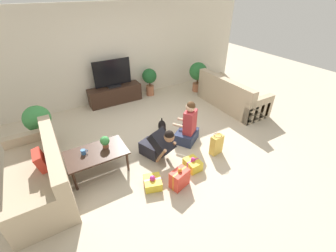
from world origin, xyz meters
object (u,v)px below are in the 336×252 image
object	(u,v)px
potted_plant_corner_left	(38,122)
mug	(83,152)
gift_box_a	(193,164)
tv	(113,75)
potted_plant_back_right	(149,78)
coffee_table	(97,154)
gift_bag_a	(216,145)
tabletop_plant	(105,141)
person_sitting	(188,127)
gift_box_b	(153,182)
dog	(162,127)
tv_console	(115,95)
sofa_right	(231,96)
sofa_left	(41,175)
gift_box_c	(179,178)
potted_plant_corner_right	(198,73)
person_kneeling	(158,145)

from	to	relation	value
potted_plant_corner_left	mug	xyz separation A→B (m)	(0.58, -1.32, -0.08)
gift_box_a	mug	bearing A→B (deg)	152.37
tv	potted_plant_back_right	distance (m)	1.13
coffee_table	gift_bag_a	size ratio (longest dim) A/B	2.37
tv	tabletop_plant	bearing A→B (deg)	-112.60
person_sitting	potted_plant_corner_left	bearing A→B (deg)	-61.56
gift_box_b	mug	size ratio (longest dim) A/B	3.25
potted_plant_corner_left	gift_box_b	xyz separation A→B (m)	(1.45, -2.23, -0.48)
dog	gift_box_a	world-z (taller)	dog
tv_console	gift_bag_a	xyz separation A→B (m)	(0.96, -3.27, -0.03)
potted_plant_back_right	person_sitting	distance (m)	2.61
potted_plant_back_right	gift_box_a	xyz separation A→B (m)	(-0.81, -3.35, -0.43)
dog	gift_bag_a	world-z (taller)	gift_bag_a
gift_box_a	dog	bearing A→B (deg)	88.01
potted_plant_back_right	tabletop_plant	xyz separation A→B (m)	(-2.13, -2.45, 0.03)
tv	potted_plant_corner_left	distance (m)	2.35
person_sitting	gift_bag_a	distance (m)	0.71
sofa_right	potted_plant_corner_left	xyz separation A→B (m)	(-4.69, 0.70, 0.26)
sofa_left	potted_plant_corner_left	xyz separation A→B (m)	(0.15, 1.34, 0.26)
potted_plant_corner_left	gift_box_a	world-z (taller)	potted_plant_corner_left
sofa_right	gift_box_c	bearing A→B (deg)	121.58
sofa_right	coffee_table	distance (m)	3.98
coffee_table	potted_plant_corner_right	distance (m)	4.28
potted_plant_back_right	person_kneeling	bearing A→B (deg)	-113.73
dog	potted_plant_corner_right	bearing A→B (deg)	64.43
mug	gift_box_a	bearing A→B (deg)	-27.63
person_sitting	mug	distance (m)	2.15
tv	potted_plant_back_right	size ratio (longest dim) A/B	1.25
tabletop_plant	gift_box_b	bearing A→B (deg)	-62.16
gift_box_c	mug	world-z (taller)	mug
sofa_right	potted_plant_corner_left	distance (m)	4.75
dog	person_kneeling	bearing A→B (deg)	-96.38
sofa_left	gift_box_a	bearing A→B (deg)	70.11
sofa_right	potted_plant_corner_right	size ratio (longest dim) A/B	2.15
potted_plant_back_right	gift_box_b	size ratio (longest dim) A/B	2.13
tv_console	gift_box_c	distance (m)	3.63
potted_plant_corner_right	gift_box_a	distance (m)	3.67
tv	tabletop_plant	size ratio (longest dim) A/B	4.63
dog	gift_box_b	bearing A→B (deg)	-97.36
person_sitting	gift_box_c	world-z (taller)	person_sitting
tv_console	dog	size ratio (longest dim) A/B	2.76
gift_box_b	potted_plant_corner_left	bearing A→B (deg)	123.03
coffee_table	tv_console	bearing A→B (deg)	64.20
tabletop_plant	potted_plant_corner_right	bearing A→B (deg)	28.71
person_kneeling	dog	bearing A→B (deg)	34.53
tv_console	dog	xyz separation A→B (m)	(0.33, -2.16, -0.02)
sofa_right	tv_console	bearing A→B (deg)	54.95
tv_console	tv	size ratio (longest dim) A/B	1.44
tv_console	gift_box_a	size ratio (longest dim) A/B	4.60
gift_bag_a	person_kneeling	bearing A→B (deg)	157.23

